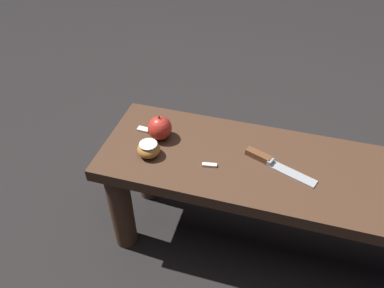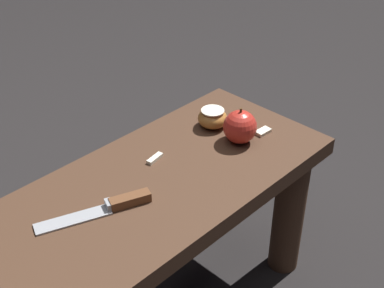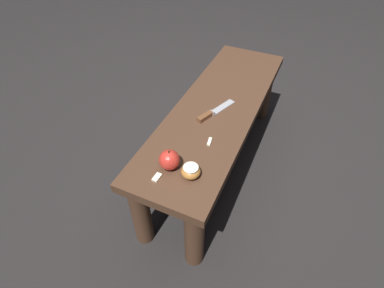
{
  "view_description": "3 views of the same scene",
  "coord_description": "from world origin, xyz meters",
  "px_view_note": "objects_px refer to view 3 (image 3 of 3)",
  "views": [
    {
      "loc": [
        -0.08,
        -0.83,
        1.19
      ],
      "look_at": [
        -0.31,
        -0.01,
        0.43
      ],
      "focal_mm": 35.0,
      "sensor_mm": 36.0,
      "label": 1
    },
    {
      "loc": [
        0.38,
        0.66,
        1.08
      ],
      "look_at": [
        -0.31,
        -0.01,
        0.43
      ],
      "focal_mm": 50.0,
      "sensor_mm": 36.0,
      "label": 2
    },
    {
      "loc": [
        -1.07,
        -0.35,
        1.23
      ],
      "look_at": [
        -0.31,
        -0.01,
        0.43
      ],
      "focal_mm": 28.0,
      "sensor_mm": 36.0,
      "label": 3
    }
  ],
  "objects_px": {
    "apple_whole": "(169,160)",
    "apple_cut": "(191,171)",
    "wooden_bench": "(217,120)",
    "knife": "(211,113)"
  },
  "relations": [
    {
      "from": "apple_whole",
      "to": "apple_cut",
      "type": "relative_size",
      "value": 1.23
    },
    {
      "from": "apple_whole",
      "to": "apple_cut",
      "type": "height_order",
      "value": "apple_whole"
    },
    {
      "from": "wooden_bench",
      "to": "apple_whole",
      "type": "relative_size",
      "value": 13.65
    },
    {
      "from": "wooden_bench",
      "to": "apple_cut",
      "type": "height_order",
      "value": "apple_cut"
    },
    {
      "from": "knife",
      "to": "apple_whole",
      "type": "xyz_separation_m",
      "value": [
        -0.35,
        0.02,
        0.03
      ]
    },
    {
      "from": "wooden_bench",
      "to": "apple_whole",
      "type": "distance_m",
      "value": 0.45
    },
    {
      "from": "apple_whole",
      "to": "apple_cut",
      "type": "distance_m",
      "value": 0.09
    },
    {
      "from": "knife",
      "to": "apple_cut",
      "type": "xyz_separation_m",
      "value": [
        -0.36,
        -0.07,
        0.02
      ]
    },
    {
      "from": "knife",
      "to": "apple_whole",
      "type": "distance_m",
      "value": 0.36
    },
    {
      "from": "knife",
      "to": "apple_whole",
      "type": "height_order",
      "value": "apple_whole"
    }
  ]
}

